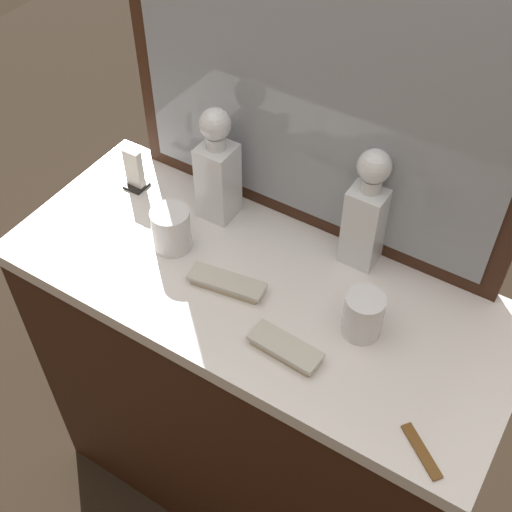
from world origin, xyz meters
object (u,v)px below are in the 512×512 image
object	(u,v)px
silver_brush_far_left	(227,283)
napkin_holder	(135,172)
silver_brush_front	(285,348)
crystal_decanter_right	(366,218)
crystal_tumbler_rear	(363,317)
crystal_decanter_front	(218,175)
tortoiseshell_comb	(421,451)
crystal_tumbler_left	(172,231)

from	to	relation	value
silver_brush_far_left	napkin_holder	distance (m)	0.41
silver_brush_front	silver_brush_far_left	xyz separation A→B (m)	(-0.19, 0.08, 0.00)
crystal_decanter_right	crystal_tumbler_rear	distance (m)	0.22
silver_brush_far_left	napkin_holder	bearing A→B (deg)	157.33
crystal_tumbler_rear	silver_brush_far_left	world-z (taller)	crystal_tumbler_rear
crystal_decanter_front	silver_brush_front	size ratio (longest dim) A/B	1.91
crystal_decanter_front	silver_brush_front	bearing A→B (deg)	-38.37
silver_brush_front	tortoiseshell_comb	distance (m)	0.32
crystal_tumbler_left	silver_brush_far_left	xyz separation A→B (m)	(0.17, -0.04, -0.03)
tortoiseshell_comb	napkin_holder	size ratio (longest dim) A/B	0.92
crystal_decanter_right	silver_brush_front	bearing A→B (deg)	-92.00
silver_brush_front	napkin_holder	bearing A→B (deg)	157.34
crystal_decanter_right	silver_brush_front	size ratio (longest dim) A/B	1.93
crystal_decanter_front	crystal_decanter_right	size ratio (longest dim) A/B	0.99
crystal_tumbler_left	crystal_tumbler_rear	xyz separation A→B (m)	(0.47, 0.01, -0.00)
crystal_decanter_right	crystal_tumbler_left	size ratio (longest dim) A/B	2.89
crystal_tumbler_left	tortoiseshell_comb	distance (m)	0.70
crystal_decanter_front	crystal_decanter_right	distance (m)	0.35
crystal_decanter_front	silver_brush_far_left	size ratio (longest dim) A/B	1.67
tortoiseshell_comb	crystal_tumbler_left	bearing A→B (deg)	165.30
crystal_decanter_front	silver_brush_far_left	bearing A→B (deg)	-52.04
silver_brush_far_left	crystal_tumbler_left	bearing A→B (deg)	166.88
crystal_tumbler_left	silver_brush_front	world-z (taller)	crystal_tumbler_left
crystal_decanter_front	crystal_tumbler_left	world-z (taller)	crystal_decanter_front
crystal_decanter_right	silver_brush_front	xyz separation A→B (m)	(-0.01, -0.31, -0.11)
crystal_decanter_right	tortoiseshell_comb	xyz separation A→B (m)	(0.30, -0.37, -0.12)
crystal_tumbler_rear	tortoiseshell_comb	distance (m)	0.28
crystal_tumbler_left	tortoiseshell_comb	bearing A→B (deg)	-14.70
crystal_tumbler_rear	napkin_holder	world-z (taller)	napkin_holder
crystal_tumbler_rear	crystal_decanter_front	bearing A→B (deg)	162.26
napkin_holder	crystal_tumbler_rear	bearing A→B (deg)	-9.34
silver_brush_front	silver_brush_far_left	size ratio (longest dim) A/B	0.87
crystal_decanter_front	silver_brush_front	distance (m)	0.44
crystal_tumbler_rear	silver_brush_far_left	size ratio (longest dim) A/B	0.58
crystal_tumbler_left	napkin_holder	xyz separation A→B (m)	(-0.20, 0.12, -0.00)
crystal_decanter_right	napkin_holder	world-z (taller)	crystal_decanter_right
tortoiseshell_comb	crystal_decanter_right	bearing A→B (deg)	129.01
silver_brush_front	silver_brush_far_left	world-z (taller)	same
silver_brush_front	tortoiseshell_comb	world-z (taller)	silver_brush_front
crystal_decanter_right	crystal_tumbler_rear	xyz separation A→B (m)	(0.09, -0.19, -0.07)
crystal_decanter_right	tortoiseshell_comb	distance (m)	0.49
napkin_holder	silver_brush_far_left	bearing A→B (deg)	-22.67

